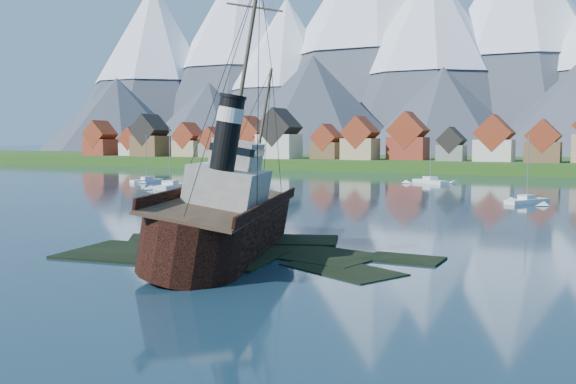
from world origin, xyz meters
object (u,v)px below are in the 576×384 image
at_px(sailboat_d, 527,202).
at_px(sailboat_c, 430,182).
at_px(tugboat_wreck, 232,216).
at_px(sailboat_a, 170,187).
at_px(sailboat_b, 147,181).

bearing_deg(sailboat_d, sailboat_c, 155.50).
distance_m(tugboat_wreck, sailboat_c, 91.59).
relative_size(tugboat_wreck, sailboat_c, 2.44).
xyz_separation_m(sailboat_c, sailboat_d, (24.04, -36.37, -0.03)).
relative_size(sailboat_a, sailboat_b, 1.17).
relative_size(sailboat_a, sailboat_d, 1.20).
xyz_separation_m(tugboat_wreck, sailboat_a, (-48.21, 54.56, -2.73)).
distance_m(sailboat_b, sailboat_d, 82.02).
bearing_deg(sailboat_d, sailboat_a, -147.60).
bearing_deg(tugboat_wreck, sailboat_c, 75.89).
bearing_deg(sailboat_a, tugboat_wreck, -63.40).
height_order(sailboat_a, sailboat_c, sailboat_a).
bearing_deg(sailboat_b, sailboat_c, 41.88).
bearing_deg(sailboat_c, sailboat_d, -109.56).
distance_m(sailboat_a, sailboat_d, 66.24).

